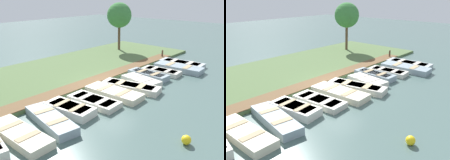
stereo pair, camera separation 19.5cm
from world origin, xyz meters
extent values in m
plane|color=#4C6660|center=(0.00, 0.00, 0.00)|extent=(80.00, 80.00, 0.00)
cube|color=#567042|center=(-5.00, 0.00, 0.10)|extent=(8.00, 24.00, 0.20)
cube|color=brown|center=(-1.58, 0.00, 0.12)|extent=(1.09, 17.95, 0.24)
cube|color=beige|center=(0.86, -6.90, 0.18)|extent=(3.36, 1.15, 0.36)
cube|color=#6B7F51|center=(0.86, -6.90, 0.34)|extent=(2.75, 0.90, 0.03)
cube|color=tan|center=(1.50, -6.89, 0.37)|extent=(0.35, 1.01, 0.03)
cube|color=tan|center=(0.23, -6.91, 0.37)|extent=(0.35, 1.01, 0.03)
cube|color=#8C9EA8|center=(0.80, -5.34, 0.19)|extent=(3.49, 1.52, 0.39)
cube|color=beige|center=(0.80, -5.34, 0.37)|extent=(2.86, 1.21, 0.03)
cube|color=tan|center=(1.44, -5.45, 0.40)|extent=(0.48, 0.96, 0.03)
cube|color=tan|center=(0.17, -5.24, 0.40)|extent=(0.48, 0.96, 0.03)
cube|color=silver|center=(0.60, -4.08, 0.21)|extent=(2.72, 1.40, 0.41)
cube|color=#994C33|center=(0.60, -4.08, 0.39)|extent=(2.23, 1.10, 0.03)
cube|color=tan|center=(1.10, -4.02, 0.42)|extent=(0.38, 1.04, 0.03)
cube|color=tan|center=(0.11, -4.14, 0.42)|extent=(0.38, 1.04, 0.03)
cube|color=beige|center=(0.76, -2.57, 0.15)|extent=(2.99, 1.37, 0.31)
cube|color=#6B7F51|center=(0.76, -2.57, 0.29)|extent=(2.45, 1.08, 0.02)
cube|color=beige|center=(1.31, -2.53, 0.32)|extent=(0.37, 1.09, 0.03)
cube|color=beige|center=(0.21, -2.61, 0.32)|extent=(0.37, 1.09, 0.03)
cube|color=beige|center=(0.82, -1.02, 0.17)|extent=(3.51, 1.41, 0.35)
cube|color=#4C709E|center=(0.82, -1.02, 0.34)|extent=(2.88, 1.11, 0.03)
cube|color=tan|center=(1.47, -0.98, 0.36)|extent=(0.40, 1.15, 0.03)
cube|color=tan|center=(0.16, -1.05, 0.36)|extent=(0.40, 1.15, 0.03)
cube|color=beige|center=(0.98, 0.36, 0.18)|extent=(3.72, 1.75, 0.36)
cube|color=teal|center=(0.98, 0.36, 0.35)|extent=(3.04, 1.39, 0.03)
cube|color=tan|center=(1.65, 0.50, 0.37)|extent=(0.55, 1.00, 0.03)
cube|color=tan|center=(0.31, 0.22, 0.37)|extent=(0.55, 1.00, 0.03)
cube|color=beige|center=(0.81, 1.70, 0.18)|extent=(2.77, 1.55, 0.36)
cube|color=#994C33|center=(0.81, 1.70, 0.35)|extent=(2.27, 1.23, 0.03)
cube|color=beige|center=(1.31, 1.62, 0.37)|extent=(0.43, 1.09, 0.03)
cube|color=beige|center=(0.32, 1.78, 0.37)|extent=(0.43, 1.09, 0.03)
cube|color=#8C9EA8|center=(0.51, 3.00, 0.19)|extent=(2.90, 1.12, 0.39)
cube|color=#4C709E|center=(0.51, 3.00, 0.37)|extent=(2.38, 0.88, 0.03)
cube|color=tan|center=(1.06, 2.98, 0.40)|extent=(0.32, 0.95, 0.03)
cube|color=tan|center=(-0.03, 3.02, 0.40)|extent=(0.32, 0.95, 0.03)
cube|color=beige|center=(0.71, 4.41, 0.16)|extent=(2.85, 1.29, 0.31)
cube|color=#4C709E|center=(0.71, 4.41, 0.30)|extent=(2.34, 1.01, 0.02)
cube|color=beige|center=(1.23, 4.45, 0.32)|extent=(0.35, 1.01, 0.03)
cube|color=beige|center=(0.18, 4.37, 0.32)|extent=(0.35, 1.01, 0.03)
cube|color=#8C9EA8|center=(1.29, 5.95, 0.20)|extent=(3.63, 1.42, 0.40)
cube|color=#994C33|center=(1.29, 5.95, 0.38)|extent=(2.98, 1.12, 0.03)
cube|color=tan|center=(1.97, 5.99, 0.41)|extent=(0.41, 1.17, 0.03)
cube|color=tan|center=(0.61, 5.92, 0.41)|extent=(0.41, 1.17, 0.03)
cube|color=#B2BCC1|center=(0.83, 7.44, 0.16)|extent=(3.57, 1.41, 0.31)
cube|color=#994C33|center=(0.83, 7.44, 0.30)|extent=(2.93, 1.11, 0.02)
cube|color=beige|center=(1.50, 7.47, 0.32)|extent=(0.41, 1.15, 0.03)
cube|color=beige|center=(0.17, 7.40, 0.32)|extent=(0.41, 1.15, 0.03)
cylinder|color=brown|center=(-1.46, 8.25, 0.36)|extent=(0.15, 0.15, 0.72)
sphere|color=brown|center=(-1.46, 8.25, 0.74)|extent=(0.13, 0.13, 0.13)
sphere|color=yellow|center=(6.11, -2.85, 0.19)|extent=(0.38, 0.38, 0.38)
cylinder|color=brown|center=(-6.33, 8.07, 1.45)|extent=(0.25, 0.25, 2.90)
sphere|color=#3D7F3D|center=(-6.33, 8.07, 3.56)|extent=(2.38, 2.38, 2.38)
camera|label=1|loc=(9.43, -11.04, 5.57)|focal=40.00mm
camera|label=2|loc=(9.58, -10.91, 5.57)|focal=40.00mm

